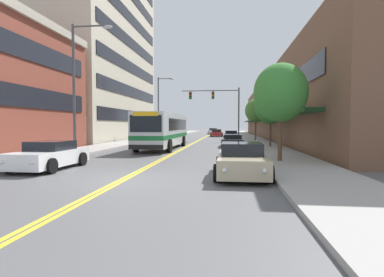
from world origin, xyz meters
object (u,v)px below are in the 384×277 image
object	(u,v)px
city_bus	(164,129)
car_beige_parked_right_foreground	(242,161)
car_dark_grey_parked_left_near	(160,137)
car_charcoal_parked_right_far	(233,141)
car_silver_moving_lead	(213,131)
car_red_moving_second	(217,133)
street_lamp_left_far	(160,103)
car_champagne_parked_left_far	(170,135)
traffic_signal_mast	(219,103)
fire_hydrant	(257,145)
car_navy_parked_right_mid	(231,135)
street_tree_right_mid	(271,106)
car_white_parked_left_mid	(49,156)
street_lamp_left_near	(79,79)
street_tree_right_near	(281,93)
street_tree_right_far	(256,111)

from	to	relation	value
city_bus	car_beige_parked_right_foreground	size ratio (longest dim) A/B	2.62
car_dark_grey_parked_left_near	car_charcoal_parked_right_far	world-z (taller)	car_dark_grey_parked_left_near
car_silver_moving_lead	car_red_moving_second	distance (m)	13.35
city_bus	street_lamp_left_far	distance (m)	14.09
car_champagne_parked_left_far	traffic_signal_mast	bearing A→B (deg)	-27.15
fire_hydrant	car_navy_parked_right_mid	bearing A→B (deg)	94.86
car_beige_parked_right_foreground	car_red_moving_second	world-z (taller)	car_beige_parked_right_foreground
city_bus	street_tree_right_mid	size ratio (longest dim) A/B	2.24
car_dark_grey_parked_left_near	fire_hydrant	xyz separation A→B (m)	(10.24, -13.41, -0.08)
car_beige_parked_right_foreground	street_lamp_left_far	bearing A→B (deg)	109.37
car_navy_parked_right_mid	street_tree_right_mid	size ratio (longest dim) A/B	0.95
car_white_parked_left_mid	street_lamp_left_near	bearing A→B (deg)	98.31
car_beige_parked_right_foreground	car_dark_grey_parked_left_near	bearing A→B (deg)	110.25
car_dark_grey_parked_left_near	street_tree_right_mid	bearing A→B (deg)	-36.22
car_silver_moving_lead	street_tree_right_mid	distance (m)	39.81
street_tree_right_near	fire_hydrant	distance (m)	6.83
car_champagne_parked_left_far	car_silver_moving_lead	bearing A→B (deg)	78.01
traffic_signal_mast	street_lamp_left_near	bearing A→B (deg)	-109.43
traffic_signal_mast	street_lamp_left_far	distance (m)	7.72
car_red_moving_second	car_champagne_parked_left_far	bearing A→B (deg)	-121.59
city_bus	car_silver_moving_lead	bearing A→B (deg)	86.84
car_champagne_parked_left_far	street_tree_right_mid	xyz separation A→B (m)	(12.00, -15.51, 3.03)
car_red_moving_second	street_tree_right_mid	world-z (taller)	street_tree_right_mid
car_navy_parked_right_mid	street_tree_right_near	bearing A→B (deg)	-84.87
car_red_moving_second	car_white_parked_left_mid	bearing A→B (deg)	-98.92
car_dark_grey_parked_left_near	car_navy_parked_right_mid	size ratio (longest dim) A/B	0.90
car_dark_grey_parked_left_near	street_tree_right_near	distance (m)	22.48
car_charcoal_parked_right_far	street_tree_right_near	bearing A→B (deg)	-79.49
car_red_moving_second	fire_hydrant	distance (m)	30.79
street_tree_right_mid	street_lamp_left_far	bearing A→B (deg)	136.54
car_dark_grey_parked_left_near	street_tree_right_near	world-z (taller)	street_tree_right_near
car_dark_grey_parked_left_near	street_tree_right_mid	size ratio (longest dim) A/B	0.86
city_bus	street_tree_right_near	world-z (taller)	street_tree_right_near
street_lamp_left_near	street_lamp_left_far	bearing A→B (deg)	90.19
car_beige_parked_right_foreground	fire_hydrant	world-z (taller)	car_beige_parked_right_foreground
city_bus	car_dark_grey_parked_left_near	distance (m)	10.46
street_lamp_left_far	street_tree_right_far	bearing A→B (deg)	-8.06
car_beige_parked_right_foreground	car_navy_parked_right_mid	size ratio (longest dim) A/B	0.90
street_lamp_left_far	street_tree_right_far	xyz separation A→B (m)	(12.20, -1.73, -1.11)
street_tree_right_near	street_tree_right_mid	world-z (taller)	street_tree_right_near
car_navy_parked_right_mid	street_lamp_left_near	world-z (taller)	street_lamp_left_near
car_silver_moving_lead	street_tree_right_far	size ratio (longest dim) A/B	0.90
car_dark_grey_parked_left_near	traffic_signal_mast	bearing A→B (deg)	24.36
street_lamp_left_far	street_tree_right_far	size ratio (longest dim) A/B	1.64
car_charcoal_parked_right_far	car_beige_parked_right_foreground	bearing A→B (deg)	-89.64
car_white_parked_left_mid	fire_hydrant	xyz separation A→B (m)	(10.30, 9.22, -0.06)
car_charcoal_parked_right_far	car_champagne_parked_left_far	bearing A→B (deg)	121.91
car_dark_grey_parked_left_near	car_champagne_parked_left_far	size ratio (longest dim) A/B	0.95
car_champagne_parked_left_far	car_beige_parked_right_foreground	bearing A→B (deg)	-73.78
car_navy_parked_right_mid	car_dark_grey_parked_left_near	bearing A→B (deg)	-144.18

